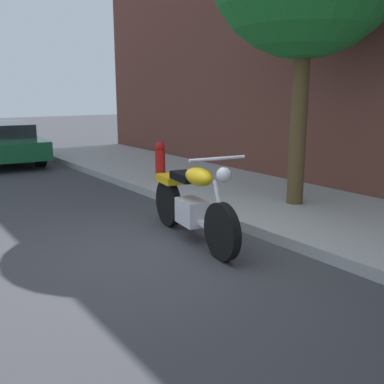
% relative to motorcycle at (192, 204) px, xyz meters
% --- Properties ---
extents(ground_plane, '(60.00, 60.00, 0.00)m').
position_rel_motorcycle_xyz_m(ground_plane, '(0.10, -0.70, -0.48)').
color(ground_plane, '#38383D').
extents(sidewalk, '(18.78, 2.78, 0.14)m').
position_rel_motorcycle_xyz_m(sidewalk, '(0.10, 2.15, -0.41)').
color(sidewalk, '#9E9E9E').
rests_on(sidewalk, ground).
extents(motorcycle, '(2.14, 0.74, 1.16)m').
position_rel_motorcycle_xyz_m(motorcycle, '(0.00, 0.00, 0.00)').
color(motorcycle, black).
rests_on(motorcycle, ground).
extents(parked_car_green, '(4.63, 2.10, 1.03)m').
position_rel_motorcycle_xyz_m(parked_car_green, '(-8.54, -0.37, 0.07)').
color(parked_car_green, black).
rests_on(parked_car_green, ground).
extents(fire_hydrant, '(0.20, 0.20, 0.91)m').
position_rel_motorcycle_xyz_m(fire_hydrant, '(-3.05, 1.40, -0.03)').
color(fire_hydrant, red).
rests_on(fire_hydrant, ground).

